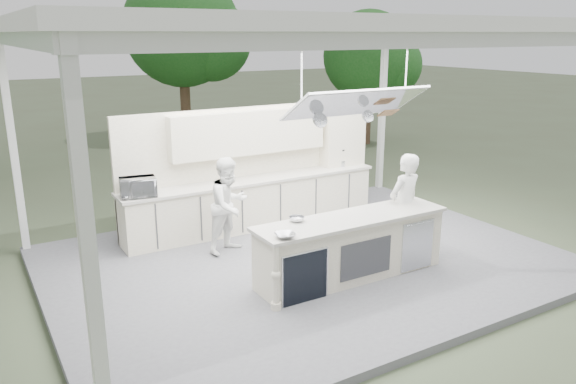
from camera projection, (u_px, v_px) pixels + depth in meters
ground at (307, 266)px, 9.23m from camera, size 90.00×90.00×0.00m
stage_deck at (307, 262)px, 9.21m from camera, size 8.00×6.00×0.12m
tent at (310, 32)px, 8.21m from camera, size 8.20×6.20×3.86m
demo_island at (350, 247)px, 8.40m from camera, size 3.10×0.79×0.95m
back_counter at (254, 202)px, 10.64m from camera, size 5.08×0.72×0.95m
back_wall_unit at (268, 148)px, 10.77m from camera, size 5.05×0.48×2.25m
tree_cluster at (123, 48)px, 16.34m from camera, size 19.55×9.40×5.85m
head_chef at (404, 206)px, 9.07m from camera, size 0.69×0.50×1.74m
sous_chef at (229, 205)px, 9.34m from camera, size 0.96×0.86×1.63m
toaster_oven at (138, 187)px, 9.29m from camera, size 0.63×0.48×0.32m
bowl_large at (285, 235)px, 7.44m from camera, size 0.32×0.32×0.07m
bowl_small at (297, 219)px, 8.09m from camera, size 0.29×0.29×0.07m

